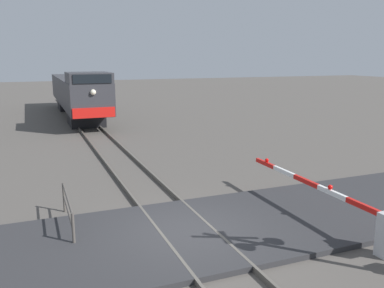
% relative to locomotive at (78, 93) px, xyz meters
% --- Properties ---
extents(ground_plane, '(160.00, 160.00, 0.00)m').
position_rel_locomotive_xyz_m(ground_plane, '(0.00, -24.67, -1.97)').
color(ground_plane, '#514C47').
extents(rail_track_left, '(0.08, 80.00, 0.15)m').
position_rel_locomotive_xyz_m(rail_track_left, '(-0.72, -24.67, -1.90)').
color(rail_track_left, '#59544C').
rests_on(rail_track_left, ground_plane).
extents(rail_track_right, '(0.08, 80.00, 0.15)m').
position_rel_locomotive_xyz_m(rail_track_right, '(0.72, -24.67, -1.90)').
color(rail_track_right, '#59544C').
rests_on(rail_track_right, ground_plane).
extents(road_surface, '(36.00, 4.72, 0.15)m').
position_rel_locomotive_xyz_m(road_surface, '(0.00, -24.67, -1.90)').
color(road_surface, '#2D2D30').
rests_on(road_surface, ground_plane).
extents(locomotive, '(2.78, 17.99, 3.84)m').
position_rel_locomotive_xyz_m(locomotive, '(0.00, 0.00, 0.00)').
color(locomotive, black).
rests_on(locomotive, ground_plane).
extents(crossing_gate, '(0.36, 6.62, 1.23)m').
position_rel_locomotive_xyz_m(crossing_gate, '(4.06, -26.60, -1.20)').
color(crossing_gate, silver).
rests_on(crossing_gate, ground_plane).
extents(guard_railing, '(0.08, 2.79, 0.95)m').
position_rel_locomotive_xyz_m(guard_railing, '(-2.96, -22.91, -1.35)').
color(guard_railing, '#4C4742').
rests_on(guard_railing, ground_plane).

